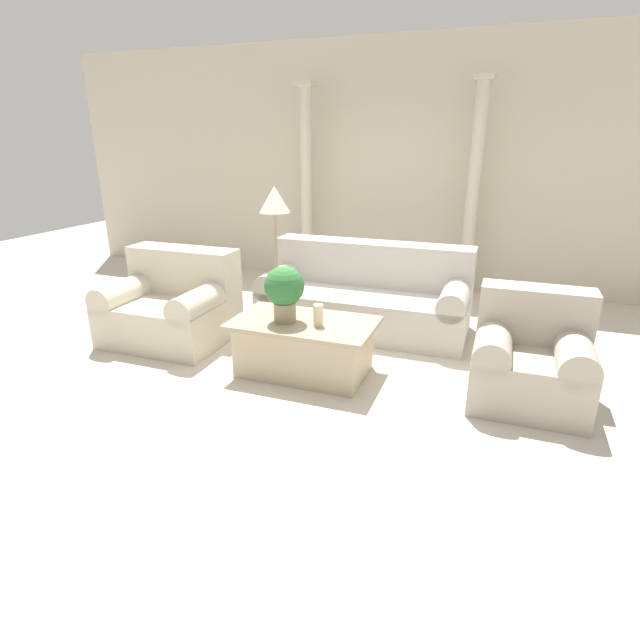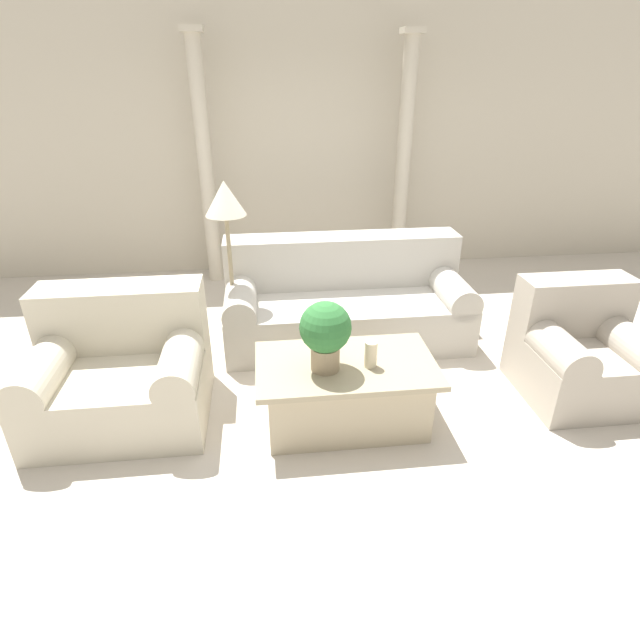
% 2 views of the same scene
% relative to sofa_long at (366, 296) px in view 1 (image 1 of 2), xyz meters
% --- Properties ---
extents(ground_plane, '(16.00, 16.00, 0.00)m').
position_rel_sofa_long_xyz_m(ground_plane, '(-0.22, -0.84, -0.36)').
color(ground_plane, beige).
extents(wall_back, '(10.00, 0.06, 3.20)m').
position_rel_sofa_long_xyz_m(wall_back, '(-0.22, 1.93, 1.24)').
color(wall_back, beige).
rests_on(wall_back, ground_plane).
extents(sofa_long, '(2.17, 0.96, 0.90)m').
position_rel_sofa_long_xyz_m(sofa_long, '(0.00, 0.00, 0.00)').
color(sofa_long, '#B7B2A8').
rests_on(sofa_long, ground_plane).
extents(loveseat, '(1.17, 0.96, 0.90)m').
position_rel_sofa_long_xyz_m(loveseat, '(-1.77, -0.99, 0.01)').
color(loveseat, beige).
rests_on(loveseat, ground_plane).
extents(coffee_table, '(1.23, 0.73, 0.48)m').
position_rel_sofa_long_xyz_m(coffee_table, '(-0.20, -1.28, -0.11)').
color(coffee_table, tan).
rests_on(coffee_table, ground_plane).
extents(potted_plant, '(0.34, 0.34, 0.48)m').
position_rel_sofa_long_xyz_m(potted_plant, '(-0.35, -1.34, 0.41)').
color(potted_plant, '#937F60').
rests_on(potted_plant, coffee_table).
extents(pillar_candle, '(0.08, 0.08, 0.19)m').
position_rel_sofa_long_xyz_m(pillar_candle, '(-0.05, -1.34, 0.22)').
color(pillar_candle, beige).
rests_on(pillar_candle, coffee_table).
extents(floor_lamp, '(0.33, 0.33, 1.49)m').
position_rel_sofa_long_xyz_m(floor_lamp, '(-1.01, -0.10, 0.89)').
color(floor_lamp, gray).
rests_on(floor_lamp, ground_plane).
extents(column_left, '(0.23, 0.23, 2.65)m').
position_rel_sofa_long_xyz_m(column_left, '(-1.31, 1.58, 1.00)').
color(column_left, beige).
rests_on(column_left, ground_plane).
extents(column_right, '(0.23, 0.23, 2.65)m').
position_rel_sofa_long_xyz_m(column_right, '(0.90, 1.58, 1.00)').
color(column_right, beige).
rests_on(column_right, ground_plane).
extents(armchair, '(0.85, 0.81, 0.87)m').
position_rel_sofa_long_xyz_m(armchair, '(1.63, -1.11, 0.00)').
color(armchair, '#ADA393').
rests_on(armchair, ground_plane).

